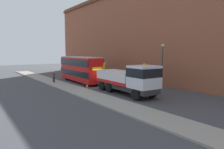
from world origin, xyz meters
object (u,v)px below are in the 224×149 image
at_px(street_lamp, 162,62).
at_px(traffic_cone_near_bus, 87,86).
at_px(double_decker_bus, 80,68).
at_px(pedestrian_onlooker, 54,77).
at_px(recovery_tow_truck, 128,79).

bearing_deg(street_lamp, traffic_cone_near_bus, -123.95).
relative_size(traffic_cone_near_bus, street_lamp, 0.12).
distance_m(double_decker_bus, traffic_cone_near_bus, 6.77).
distance_m(traffic_cone_near_bus, street_lamp, 10.29).
relative_size(pedestrian_onlooker, traffic_cone_near_bus, 2.38).
height_order(double_decker_bus, traffic_cone_near_bus, double_decker_bus).
xyz_separation_m(recovery_tow_truck, street_lamp, (-0.19, 6.03, 1.71)).
bearing_deg(recovery_tow_truck, street_lamp, 94.18).
relative_size(recovery_tow_truck, double_decker_bus, 0.92).
relative_size(double_decker_bus, pedestrian_onlooker, 6.50).
xyz_separation_m(double_decker_bus, pedestrian_onlooker, (-1.35, -3.88, -1.25)).
bearing_deg(double_decker_bus, street_lamp, 29.71).
bearing_deg(street_lamp, recovery_tow_truck, -88.17).
height_order(recovery_tow_truck, traffic_cone_near_bus, recovery_tow_truck).
distance_m(recovery_tow_truck, street_lamp, 6.27).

